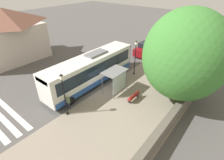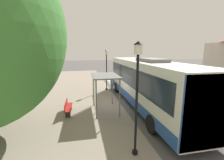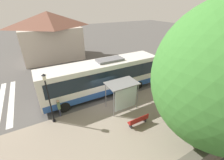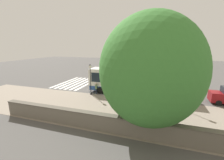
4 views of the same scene
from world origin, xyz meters
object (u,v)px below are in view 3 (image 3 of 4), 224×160
Objects in this scene: bus_shelter at (123,88)px; shade_tree at (223,78)px; parked_car_behind_bus at (181,65)px; pedestrian at (59,107)px; street_lamp_far at (48,95)px; street_lamp_near at (159,69)px; bus at (102,77)px; bench at (138,120)px.

shade_tree is at bearing -155.58° from bus_shelter.
shade_tree is 2.04× the size of parked_car_behind_bus.
pedestrian is 0.36× the size of parked_car_behind_bus.
parked_car_behind_bus is (3.03, -11.70, -1.15)m from bus_shelter.
street_lamp_far is at bearing 128.93° from pedestrian.
pedestrian is 10.36m from street_lamp_near.
street_lamp_near is (-2.66, -5.27, 0.79)m from bus.
parked_car_behind_bus is (1.81, -17.59, -1.58)m from street_lamp_far.
street_lamp_far is 0.96× the size of parked_car_behind_bus.
parked_car_behind_bus reaches higher than bench.
bus is 2.84× the size of street_lamp_far.
parked_car_behind_bus is (5.48, -11.72, 0.54)m from bench.
parked_car_behind_bus is (8.93, -9.02, -4.06)m from shade_tree.
shade_tree is (-7.12, -8.57, 2.49)m from street_lamp_far.
bus is 5.92m from street_lamp_far.
bus_shelter reaches higher than pedestrian.
bench is at bearing 38.10° from shade_tree.
bus_shelter is 5.68m from pedestrian.
bus_shelter is at bearing -101.68° from street_lamp_far.
pedestrian is 0.92× the size of bench.
street_lamp_far is 11.42m from shade_tree.
bus is at bearing 63.19° from street_lamp_near.
bus_shelter is 4.95m from street_lamp_near.
bus is at bearing -68.99° from street_lamp_far.
bus reaches higher than pedestrian.
street_lamp_near is (3.12, -4.90, 2.25)m from bench.
bus_shelter is at bearing -108.05° from pedestrian.
street_lamp_near reaches higher than bench.
street_lamp_near reaches higher than bus.
bus_shelter is at bearing 24.42° from shade_tree.
shade_tree is (-9.23, -3.08, 3.14)m from bus.
shade_tree is at bearing 161.52° from street_lamp_near.
bench is at bearing 179.46° from bus_shelter.
pedestrian is 0.36× the size of street_lamp_near.
bench is 7.24m from street_lamp_far.
parked_car_behind_bus is at bearing -45.27° from shade_tree.
pedestrian is 6.73m from bench.
bus_shelter is 0.59× the size of street_lamp_near.
bus is 3.36m from bus_shelter.
bench is at bearing -176.29° from bus.
shade_tree is at bearing -129.72° from street_lamp_far.
bus_shelter is 0.60× the size of parked_car_behind_bus.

